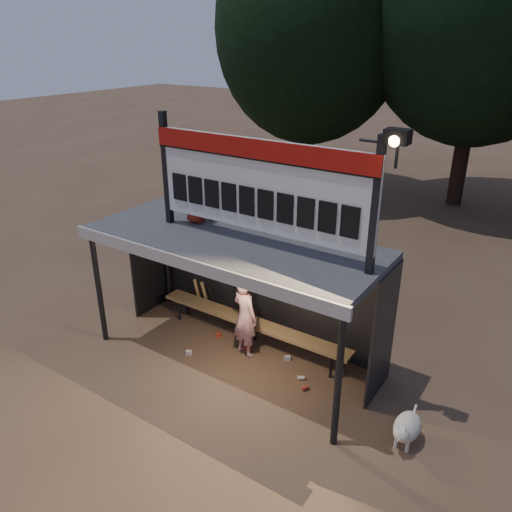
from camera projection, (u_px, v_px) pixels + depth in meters
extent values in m
plane|color=brown|center=(235.00, 357.00, 9.03)|extent=(80.00, 80.00, 0.00)
imported|color=white|center=(245.00, 316.00, 8.83)|extent=(0.64, 0.51, 1.54)
imported|color=gray|center=(198.00, 186.00, 8.71)|extent=(0.74, 0.71, 1.21)
imported|color=#B42A1B|center=(195.00, 198.00, 8.61)|extent=(0.45, 0.30, 0.88)
cube|color=#414144|center=(232.00, 241.00, 8.12)|extent=(5.00, 2.00, 0.12)
cube|color=beige|center=(191.00, 266.00, 7.36)|extent=(5.10, 0.06, 0.20)
cylinder|color=black|center=(99.00, 288.00, 9.12)|extent=(0.10, 0.10, 2.20)
cylinder|color=black|center=(338.00, 380.00, 6.69)|extent=(0.10, 0.10, 2.20)
cylinder|color=black|center=(167.00, 255.00, 10.49)|extent=(0.10, 0.10, 2.20)
cylinder|color=black|center=(386.00, 321.00, 8.05)|extent=(0.10, 0.10, 2.20)
cube|color=black|center=(265.00, 282.00, 9.35)|extent=(5.00, 0.04, 2.20)
cube|color=black|center=(150.00, 260.00, 10.24)|extent=(0.04, 1.00, 2.20)
cube|color=black|center=(383.00, 335.00, 7.70)|extent=(0.04, 1.00, 2.20)
cylinder|color=black|center=(265.00, 229.00, 8.92)|extent=(5.00, 0.06, 0.06)
cube|color=black|center=(166.00, 169.00, 8.39)|extent=(0.10, 0.10, 1.90)
cube|color=black|center=(376.00, 208.00, 6.51)|extent=(0.10, 0.10, 1.90)
cube|color=silver|center=(258.00, 186.00, 7.45)|extent=(3.80, 0.08, 1.40)
cube|color=#A4120B|center=(256.00, 149.00, 7.19)|extent=(3.80, 0.04, 0.28)
cube|color=black|center=(256.00, 159.00, 7.25)|extent=(3.80, 0.02, 0.03)
cube|color=black|center=(180.00, 187.00, 8.29)|extent=(0.27, 0.03, 0.45)
cube|color=black|center=(195.00, 190.00, 8.12)|extent=(0.27, 0.03, 0.45)
cube|color=black|center=(212.00, 194.00, 7.95)|extent=(0.27, 0.03, 0.45)
cube|color=black|center=(229.00, 197.00, 7.78)|extent=(0.27, 0.03, 0.45)
cube|color=black|center=(247.00, 201.00, 7.60)|extent=(0.27, 0.03, 0.45)
cube|color=black|center=(265.00, 205.00, 7.43)|extent=(0.27, 0.03, 0.45)
cube|color=black|center=(285.00, 209.00, 7.26)|extent=(0.27, 0.03, 0.45)
cube|color=black|center=(306.00, 213.00, 7.09)|extent=(0.27, 0.03, 0.45)
cube|color=black|center=(327.00, 217.00, 6.91)|extent=(0.27, 0.03, 0.45)
cube|color=black|center=(350.00, 222.00, 6.74)|extent=(0.27, 0.03, 0.45)
cylinder|color=black|center=(378.00, 142.00, 6.19)|extent=(0.50, 0.04, 0.04)
cylinder|color=black|center=(397.00, 156.00, 6.13)|extent=(0.04, 0.04, 0.30)
cube|color=black|center=(398.00, 136.00, 5.99)|extent=(0.30, 0.22, 0.18)
sphere|color=#FFD88C|center=(395.00, 141.00, 5.94)|extent=(0.14, 0.14, 0.14)
cube|color=olive|center=(252.00, 322.00, 9.27)|extent=(4.00, 0.35, 0.06)
cylinder|color=black|center=(179.00, 310.00, 10.13)|extent=(0.05, 0.05, 0.45)
cylinder|color=black|center=(187.00, 305.00, 10.32)|extent=(0.05, 0.05, 0.45)
cylinder|color=black|center=(248.00, 335.00, 9.27)|extent=(0.05, 0.05, 0.45)
cylinder|color=black|center=(255.00, 329.00, 9.45)|extent=(0.05, 0.05, 0.45)
cylinder|color=black|center=(331.00, 366.00, 8.41)|extent=(0.05, 0.05, 0.45)
cylinder|color=black|center=(337.00, 359.00, 8.59)|extent=(0.05, 0.05, 0.45)
cylinder|color=black|center=(307.00, 140.00, 17.91)|extent=(0.50, 0.50, 3.74)
ellipsoid|color=black|center=(312.00, 29.00, 16.42)|extent=(6.46, 6.46, 7.48)
cylinder|color=black|center=(463.00, 143.00, 16.42)|extent=(0.50, 0.50, 4.18)
ellipsoid|color=black|center=(487.00, 4.00, 14.76)|extent=(7.22, 7.22, 8.36)
ellipsoid|color=beige|center=(407.00, 427.00, 7.04)|extent=(0.36, 0.58, 0.36)
sphere|color=white|center=(401.00, 434.00, 6.79)|extent=(0.22, 0.22, 0.22)
cone|color=beige|center=(399.00, 439.00, 6.73)|extent=(0.10, 0.10, 0.10)
cone|color=beige|center=(398.00, 428.00, 6.76)|extent=(0.06, 0.06, 0.07)
cone|color=beige|center=(405.00, 431.00, 6.71)|extent=(0.06, 0.06, 0.07)
cylinder|color=beige|center=(396.00, 442.00, 7.02)|extent=(0.05, 0.05, 0.18)
cylinder|color=beige|center=(407.00, 447.00, 6.94)|extent=(0.05, 0.05, 0.18)
cylinder|color=beige|center=(404.00, 427.00, 7.29)|extent=(0.05, 0.05, 0.18)
cylinder|color=beige|center=(415.00, 431.00, 7.21)|extent=(0.05, 0.05, 0.18)
cylinder|color=beige|center=(414.00, 411.00, 7.24)|extent=(0.04, 0.16, 0.14)
cylinder|color=#9B7248|center=(198.00, 296.00, 10.25)|extent=(0.08, 0.27, 0.84)
cylinder|color=#9B7848|center=(206.00, 298.00, 10.15)|extent=(0.07, 0.30, 0.83)
cylinder|color=black|center=(214.00, 301.00, 10.04)|extent=(0.09, 0.33, 0.83)
cube|color=red|center=(218.00, 335.00, 9.60)|extent=(0.09, 0.11, 0.08)
cylinder|color=#A4A4A9|center=(343.00, 372.00, 8.56)|extent=(0.08, 0.13, 0.07)
cube|color=silver|center=(189.00, 353.00, 9.08)|extent=(0.11, 0.09, 0.08)
cylinder|color=red|center=(305.00, 388.00, 8.18)|extent=(0.12, 0.14, 0.07)
cube|color=silver|center=(287.00, 358.00, 8.92)|extent=(0.12, 0.12, 0.08)
cylinder|color=silver|center=(301.00, 378.00, 8.42)|extent=(0.14, 0.12, 0.07)
cube|color=#A62E1C|center=(247.00, 349.00, 9.20)|extent=(0.12, 0.11, 0.08)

